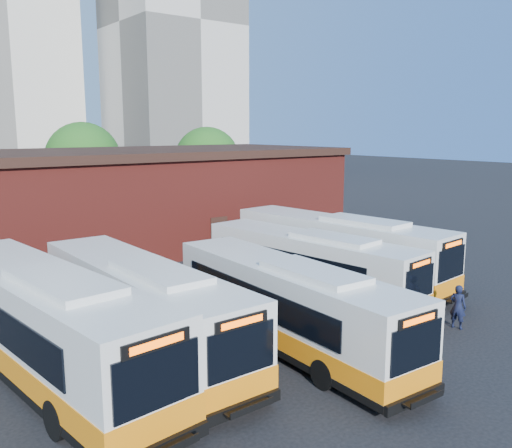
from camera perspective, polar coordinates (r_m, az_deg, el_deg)
ground at (r=21.63m, az=10.45°, el=-11.09°), size 220.00×220.00×0.00m
bus_farwest at (r=18.27m, az=-21.38°, el=-10.22°), size 4.07×13.29×3.57m
bus_west at (r=19.36m, az=-12.02°, el=-8.94°), size 2.68×12.26×3.33m
bus_midwest at (r=19.45m, az=3.34°, el=-8.84°), size 2.91×11.79×3.19m
bus_mideast at (r=24.97m, az=5.63°, el=-4.67°), size 3.66×11.70×3.14m
bus_east at (r=27.88m, az=8.70°, el=-2.91°), size 3.84×12.78×3.44m
transit_worker at (r=22.77m, az=20.48°, el=-8.15°), size 0.55×0.72×1.76m
depot_building at (r=36.94m, az=-13.03°, el=2.77°), size 28.60×12.60×6.40m
tree_mid at (r=50.47m, az=-17.71°, el=6.49°), size 6.56×6.56×8.36m
tree_east at (r=52.64m, az=-5.16°, el=6.77°), size 6.24×6.24×7.96m
tower_right at (r=94.55m, az=-8.89°, el=19.95°), size 18.00×18.00×49.20m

